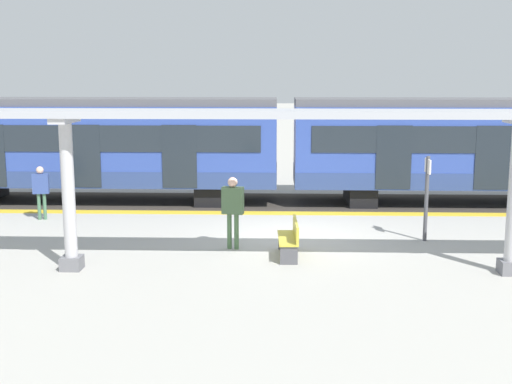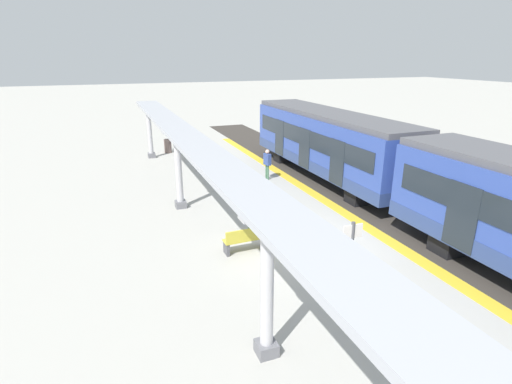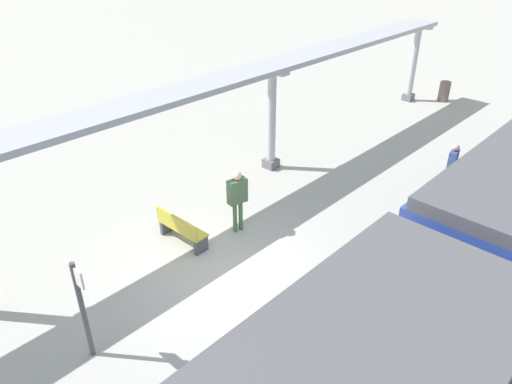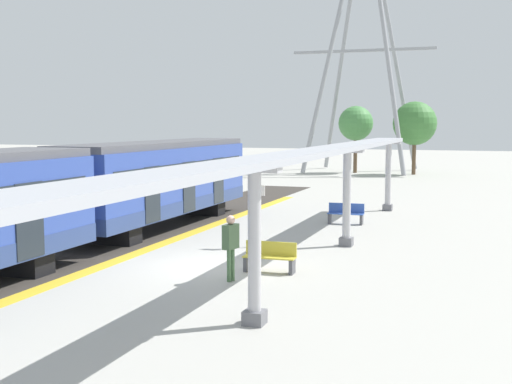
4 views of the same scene
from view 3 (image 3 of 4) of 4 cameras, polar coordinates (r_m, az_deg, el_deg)
name	(u,v)px [view 3 (image 3 of 4)]	position (r m, az deg, el deg)	size (l,w,h in m)	color
ground_plane	(227,274)	(11.52, -3.51, -9.73)	(176.00, 176.00, 0.00)	#ABA8A0
tactile_edge_strip	(338,346)	(10.03, 9.70, -17.55)	(0.54, 37.09, 0.01)	gold
canopy_pillar_nearest	(414,63)	(23.20, 18.19, 14.29)	(1.10, 0.44, 3.34)	slate
canopy_pillar_second	(272,120)	(15.56, 1.86, 8.56)	(1.10, 0.44, 3.34)	slate
canopy_beam	(135,106)	(11.95, -14.20, 9.83)	(1.20, 29.63, 0.16)	#A8AAB2
bench_near_end	(181,229)	(12.40, -8.93, -4.31)	(1.51, 0.48, 0.86)	gold
trash_bin	(444,91)	(23.97, 21.43, 11.06)	(0.48, 0.48, 0.90)	#77615A
platform_info_sign	(81,302)	(9.37, -20.09, -12.13)	(0.56, 0.10, 2.20)	#4C4C51
passenger_waiting_near_edge	(452,162)	(15.45, 22.28, 3.26)	(0.28, 0.49, 1.59)	#457051
passenger_by_the_benches	(237,194)	(12.39, -2.23, -0.29)	(0.33, 0.55, 1.78)	#466942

